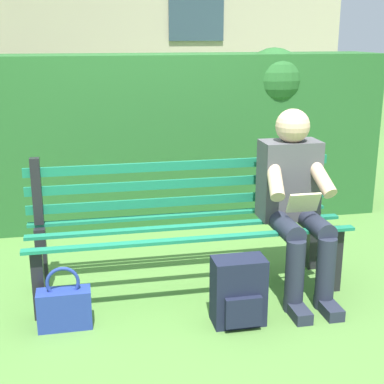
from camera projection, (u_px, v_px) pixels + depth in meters
ground at (189, 290)px, 3.67m from camera, size 60.00×60.00×0.00m
park_bench at (186, 220)px, 3.62m from camera, size 2.05×0.52×0.89m
person_seated at (295, 198)px, 3.52m from camera, size 0.44×0.73×1.19m
hedge_backdrop at (114, 137)px, 4.85m from camera, size 4.83×0.67×1.53m
backpack at (239, 292)px, 3.21m from camera, size 0.31×0.25×0.41m
handbag at (64, 307)px, 3.17m from camera, size 0.31×0.13×0.38m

